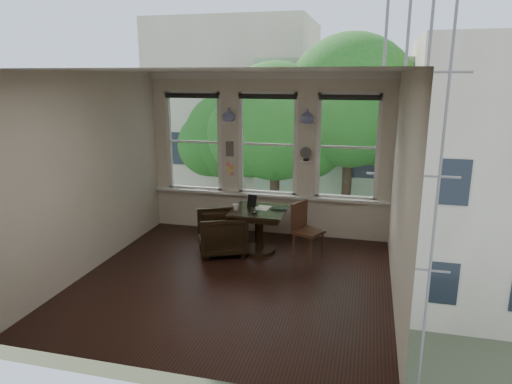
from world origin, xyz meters
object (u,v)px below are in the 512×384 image
(side_chair_right, at_px, (308,231))
(mug, at_px, (236,207))
(table, at_px, (259,231))
(armchair_left, at_px, (221,233))
(laptop, at_px, (279,210))

(side_chair_right, height_order, mug, side_chair_right)
(table, relative_size, mug, 8.10)
(side_chair_right, bearing_deg, table, 111.82)
(table, bearing_deg, side_chair_right, -4.37)
(armchair_left, height_order, side_chair_right, side_chair_right)
(mug, bearing_deg, side_chair_right, 2.38)
(laptop, relative_size, mug, 2.72)
(laptop, bearing_deg, mug, -172.25)
(side_chair_right, bearing_deg, laptop, 104.34)
(laptop, height_order, mug, mug)
(side_chair_right, distance_m, mug, 1.27)
(table, bearing_deg, laptop, 7.16)
(laptop, bearing_deg, table, -177.67)
(table, bearing_deg, armchair_left, -160.83)
(laptop, xyz_separation_m, mug, (-0.71, -0.16, 0.04))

